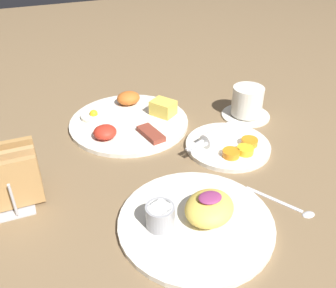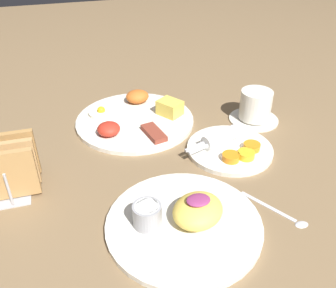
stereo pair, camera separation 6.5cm
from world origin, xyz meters
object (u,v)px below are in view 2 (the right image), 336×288
object	(u,v)px
toast_rack	(9,167)
plate_breakfast	(136,118)
coffee_cup	(255,107)
plate_foreground	(184,219)
plate_condiments	(230,147)

from	to	relation	value
toast_rack	plate_breakfast	bearing A→B (deg)	33.36
plate_breakfast	coffee_cup	bearing A→B (deg)	-14.72
plate_breakfast	coffee_cup	size ratio (longest dim) A/B	2.38
plate_breakfast	toast_rack	world-z (taller)	toast_rack
plate_foreground	toast_rack	bearing A→B (deg)	146.52
plate_condiments	toast_rack	size ratio (longest dim) A/B	1.71
plate_foreground	coffee_cup	bearing A→B (deg)	46.29
plate_condiments	coffee_cup	distance (m)	0.16
plate_breakfast	toast_rack	bearing A→B (deg)	-146.64
plate_foreground	coffee_cup	distance (m)	0.40
plate_breakfast	coffee_cup	world-z (taller)	coffee_cup
plate_condiments	toast_rack	distance (m)	0.44
plate_condiments	toast_rack	xyz separation A→B (m)	(-0.44, 0.00, 0.04)
plate_foreground	coffee_cup	size ratio (longest dim) A/B	2.19
plate_breakfast	plate_foreground	xyz separation A→B (m)	(0.00, -0.36, 0.00)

